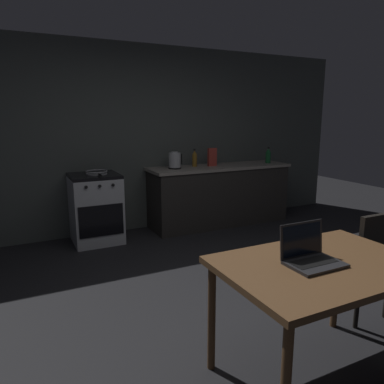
# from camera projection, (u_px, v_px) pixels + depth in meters

# --- Properties ---
(ground_plane) EXTENTS (12.00, 12.00, 0.00)m
(ground_plane) POSITION_uv_depth(u_px,v_px,m) (234.00, 315.00, 3.00)
(ground_plane) COLOR black
(back_wall) EXTENTS (6.40, 0.10, 2.57)m
(back_wall) POSITION_uv_depth(u_px,v_px,m) (152.00, 139.00, 5.22)
(back_wall) COLOR #464C48
(back_wall) RESTS_ON ground_plane
(kitchen_counter) EXTENTS (2.16, 0.64, 0.89)m
(kitchen_counter) POSITION_uv_depth(u_px,v_px,m) (219.00, 195.00, 5.48)
(kitchen_counter) COLOR #282623
(kitchen_counter) RESTS_ON ground_plane
(stove_oven) EXTENTS (0.60, 0.62, 0.89)m
(stove_oven) POSITION_uv_depth(u_px,v_px,m) (96.00, 208.00, 4.69)
(stove_oven) COLOR #B7BABF
(stove_oven) RESTS_ON ground_plane
(dining_table) EXTENTS (1.21, 0.82, 0.76)m
(dining_table) POSITION_uv_depth(u_px,v_px,m) (321.00, 275.00, 2.16)
(dining_table) COLOR brown
(dining_table) RESTS_ON ground_plane
(laptop) EXTENTS (0.32, 0.24, 0.23)m
(laptop) POSITION_uv_depth(u_px,v_px,m) (311.00, 256.00, 2.12)
(laptop) COLOR #232326
(laptop) RESTS_ON dining_table
(electric_kettle) EXTENTS (0.20, 0.18, 0.24)m
(electric_kettle) POSITION_uv_depth(u_px,v_px,m) (175.00, 161.00, 5.06)
(electric_kettle) COLOR black
(electric_kettle) RESTS_ON kitchen_counter
(bottle) EXTENTS (0.08, 0.08, 0.25)m
(bottle) POSITION_uv_depth(u_px,v_px,m) (268.00, 156.00, 5.69)
(bottle) COLOR #19592D
(bottle) RESTS_ON kitchen_counter
(frying_pan) EXTENTS (0.27, 0.45, 0.05)m
(frying_pan) POSITION_uv_depth(u_px,v_px,m) (97.00, 172.00, 4.58)
(frying_pan) COLOR gray
(frying_pan) RESTS_ON stove_oven
(cereal_box) EXTENTS (0.13, 0.05, 0.26)m
(cereal_box) POSITION_uv_depth(u_px,v_px,m) (212.00, 157.00, 5.33)
(cereal_box) COLOR #B2382D
(cereal_box) RESTS_ON kitchen_counter
(bottle_b) EXTENTS (0.07, 0.07, 0.25)m
(bottle_b) POSITION_uv_depth(u_px,v_px,m) (195.00, 158.00, 5.28)
(bottle_b) COLOR #8C601E
(bottle_b) RESTS_ON kitchen_counter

